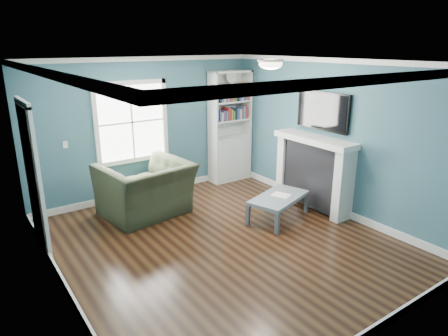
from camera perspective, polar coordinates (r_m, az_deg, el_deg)
floor at (r=6.02m, az=-0.09°, el=-10.57°), size 5.00×5.00×0.00m
room_walls at (r=5.46m, az=-0.10°, el=4.24°), size 5.00×5.00×5.00m
trim at (r=5.55m, az=-0.10°, el=0.78°), size 4.50×5.00×2.60m
window at (r=7.50m, az=-13.03°, el=6.39°), size 1.40×0.06×1.50m
bookshelf at (r=8.44m, az=0.82°, el=4.37°), size 0.90×0.35×2.31m
fireplace at (r=7.20m, az=12.67°, el=-0.74°), size 0.44×1.58×1.30m
tv at (r=7.04m, az=13.93°, el=7.90°), size 0.06×1.10×0.65m
door at (r=6.08m, az=-25.67°, el=-1.12°), size 0.12×0.98×2.17m
ceiling_fixture at (r=5.96m, az=6.67°, el=14.63°), size 0.38×0.38×0.15m
light_switch at (r=7.20m, az=-21.73°, el=3.11°), size 0.08×0.01×0.12m
recliner at (r=6.85m, az=-11.17°, el=-1.80°), size 1.51×1.09×1.22m
coffee_table at (r=6.72m, az=7.82°, el=-4.42°), size 1.22×0.91×0.40m
paper_sheet at (r=6.75m, az=8.15°, el=-3.84°), size 0.32×0.36×0.00m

